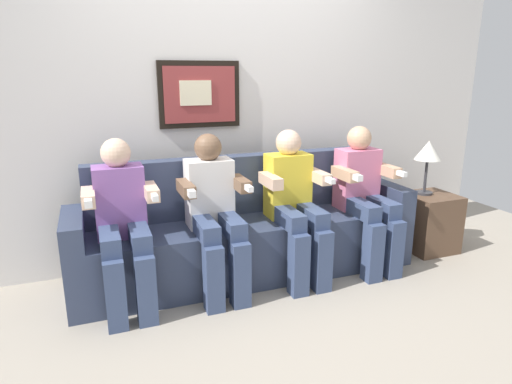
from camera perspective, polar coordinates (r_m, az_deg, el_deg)
The scene contains 9 objects.
ground_plane at distance 3.24m, azimuth 0.96°, elevation -12.70°, with size 6.48×6.48×0.00m, color #9E9384.
back_wall_assembly at distance 3.59m, azimuth -3.63°, elevation 11.75°, with size 4.99×0.10×2.60m.
couch at distance 3.39m, azimuth -1.07°, elevation -5.59°, with size 2.59×0.58×0.90m.
person_leftmost at distance 2.96m, azimuth -16.87°, elevation -3.36°, with size 0.46×0.56×1.11m.
person_left_center at distance 3.06m, azimuth -5.42°, elevation -2.20°, with size 0.46×0.56×1.11m.
person_right_center at distance 3.26m, azimuth 4.97°, elevation -1.06°, with size 0.46×0.56×1.11m.
person_rightmost at distance 3.56m, azimuth 13.86°, elevation -0.06°, with size 0.46×0.56×1.11m.
side_table_right at distance 4.15m, azimuth 21.42°, elevation -3.65°, with size 0.40×0.40×0.50m.
table_lamp at distance 4.00m, azimuth 21.31°, elevation 4.72°, with size 0.22×0.22×0.46m.
Camera 1 is at (-1.06, -2.66, 1.52)m, focal length 31.01 mm.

